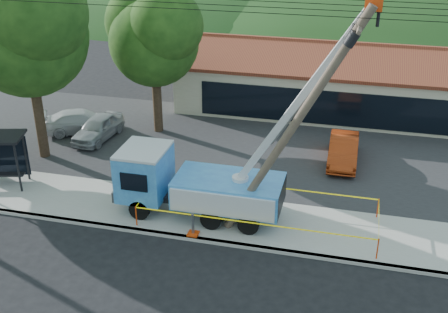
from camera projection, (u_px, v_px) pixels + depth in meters
ground at (213, 274)px, 22.19m from camera, size 120.00×120.00×0.00m
curb at (225, 243)px, 23.99m from camera, size 60.00×0.25×0.15m
sidewalk at (235, 220)px, 25.65m from camera, size 60.00×4.00×0.15m
parking_lot at (266, 149)px, 32.65m from camera, size 60.00×12.00×0.10m
strip_mall at (346, 82)px, 37.95m from camera, size 22.50×8.53×4.67m
tree_west_near at (25, 24)px, 28.54m from camera, size 7.56×6.72×10.80m
tree_lot at (154, 33)px, 32.38m from camera, size 6.30×5.60×8.94m
hill_west at (212, 4)px, 73.53m from camera, size 78.40×56.00×28.00m
hill_center at (410, 13)px, 68.05m from camera, size 89.60×64.00×32.00m
utility_truck at (196, 181)px, 25.38m from camera, size 10.87×4.05×10.19m
leaning_pole at (299, 118)px, 22.06m from camera, size 5.55×1.97×10.10m
caution_tape at (259, 207)px, 25.14m from camera, size 10.50×3.36×0.97m
car_silver at (100, 140)px, 33.95m from camera, size 2.04×4.29×1.42m
car_red at (342, 164)px, 31.06m from camera, size 1.59×4.42×1.45m
car_white at (83, 133)px, 34.94m from camera, size 5.09×3.91×1.38m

